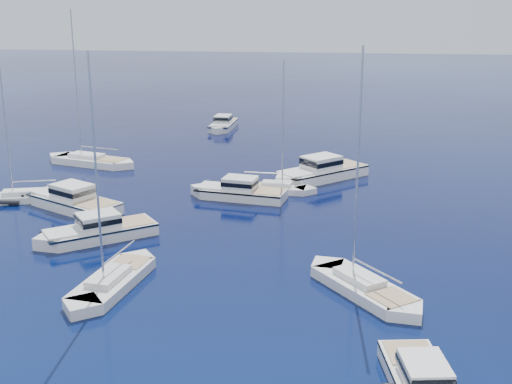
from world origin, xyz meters
TOP-DOWN VIEW (x-y plane):
  - motor_cruiser_left at (-14.37, 19.02)m, footprint 9.60×8.44m
  - motor_cruiser_centre at (-5.51, 30.97)m, footprint 9.99×4.41m
  - motor_cruiser_far_l at (-19.27, 26.07)m, footprint 10.95×8.02m
  - motor_cruiser_distant at (1.52, 38.46)m, footprint 10.78×10.54m
  - motor_cruiser_horizon at (-12.90, 63.52)m, footprint 3.12×9.25m
  - sailboat_fore at (-10.30, 10.96)m, footprint 4.11×10.65m
  - sailboat_mid_r at (5.34, 12.20)m, footprint 8.66×9.97m
  - sailboat_mid_l at (-24.44, 27.63)m, footprint 9.26×4.89m
  - sailboat_centre at (-2.59, 33.51)m, footprint 8.76×2.77m
  - sailboat_far_l at (-23.52, 41.36)m, footprint 11.99×6.01m
  - tender_yellow at (-16.51, 23.89)m, footprint 4.39×4.00m
  - tender_grey_far at (-26.32, 26.73)m, footprint 4.51×2.74m

SIDE VIEW (x-z plane):
  - motor_cruiser_left at x=-14.37m, z-range -1.29..1.29m
  - motor_cruiser_centre at x=-5.51m, z-range -1.27..1.27m
  - motor_cruiser_far_l at x=-19.27m, z-range -1.40..1.40m
  - motor_cruiser_distant at x=1.52m, z-range -1.52..1.52m
  - motor_cruiser_horizon at x=-12.90m, z-range -1.20..1.20m
  - sailboat_fore at x=-10.30m, z-range -7.62..7.62m
  - sailboat_mid_r at x=5.34m, z-range -7.74..7.74m
  - sailboat_mid_l at x=-24.44m, z-range -6.59..6.59m
  - sailboat_centre at x=-2.59m, z-range -6.35..6.35m
  - sailboat_far_l at x=-23.52m, z-range -8.53..8.53m
  - tender_yellow at x=-16.51m, z-range -0.47..0.47m
  - tender_grey_far at x=-26.32m, z-range -0.47..0.47m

